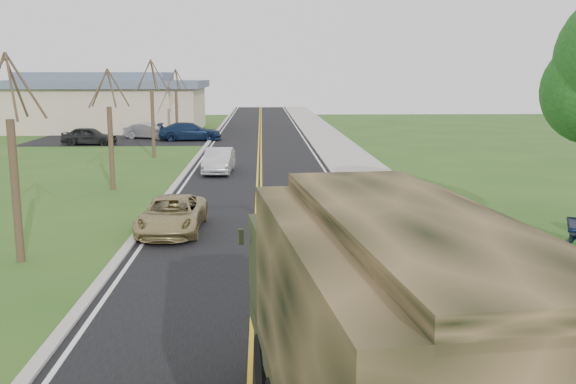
{
  "coord_description": "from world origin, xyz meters",
  "views": [
    {
      "loc": [
        0.15,
        -8.58,
        5.46
      ],
      "look_at": [
        0.96,
        11.28,
        1.8
      ],
      "focal_mm": 40.0,
      "sensor_mm": 36.0,
      "label": 1
    }
  ],
  "objects": [
    {
      "name": "road",
      "position": [
        0.0,
        40.0,
        0.01
      ],
      "size": [
        8.0,
        120.0,
        0.01
      ],
      "primitive_type": "cube",
      "color": "black",
      "rests_on": "ground"
    },
    {
      "name": "lot_car_navy",
      "position": [
        -5.81,
        45.07,
        0.76
      ],
      "size": [
        5.33,
        2.44,
        1.51
      ],
      "primitive_type": "imported",
      "rotation": [
        0.0,
        0.0,
        1.63
      ],
      "color": "#101F3D",
      "rests_on": "ground"
    },
    {
      "name": "sedan_silver",
      "position": [
        -2.26,
        27.09,
        0.69
      ],
      "size": [
        1.66,
        4.26,
        1.38
      ],
      "primitive_type": "imported",
      "rotation": [
        0.0,
        0.0,
        -0.05
      ],
      "color": "silver",
      "rests_on": "ground"
    },
    {
      "name": "curb_left",
      "position": [
        -4.15,
        40.0,
        0.05
      ],
      "size": [
        0.3,
        120.0,
        0.1
      ],
      "primitive_type": "cube",
      "color": "#9E998E",
      "rests_on": "ground"
    },
    {
      "name": "bare_tree_a",
      "position": [
        -7.0,
        10.0,
        2.63
      ],
      "size": [
        1.93,
        2.26,
        6.08
      ],
      "color": "#38281C",
      "rests_on": "ground"
    },
    {
      "name": "curb_right",
      "position": [
        4.15,
        40.0,
        0.06
      ],
      "size": [
        0.3,
        120.0,
        0.12
      ],
      "primitive_type": "cube",
      "color": "#9E998E",
      "rests_on": "ground"
    },
    {
      "name": "bare_tree_d",
      "position": [
        -7.0,
        46.0,
        2.55
      ],
      "size": [
        1.88,
        2.2,
        5.91
      ],
      "color": "#38281C",
      "rests_on": "ground"
    },
    {
      "name": "military_truck",
      "position": [
        1.71,
        -1.03,
        2.27
      ],
      "size": [
        3.64,
        8.2,
        3.96
      ],
      "rotation": [
        0.0,
        0.0,
        0.11
      ],
      "color": "black",
      "rests_on": "ground"
    },
    {
      "name": "lot_car_silver",
      "position": [
        -9.53,
        46.78,
        0.69
      ],
      "size": [
        4.41,
        2.55,
        1.38
      ],
      "primitive_type": "imported",
      "rotation": [
        0.0,
        0.0,
        1.29
      ],
      "color": "#A4A4A9",
      "rests_on": "ground"
    },
    {
      "name": "sidewalk_right",
      "position": [
        5.9,
        40.0,
        0.05
      ],
      "size": [
        3.2,
        120.0,
        0.1
      ],
      "primitive_type": "cube",
      "color": "#9E998E",
      "rests_on": "ground"
    },
    {
      "name": "bare_tree_c",
      "position": [
        -7.0,
        34.0,
        2.78
      ],
      "size": [
        2.04,
        2.39,
        6.42
      ],
      "color": "#38281C",
      "rests_on": "ground"
    },
    {
      "name": "bare_tree_b",
      "position": [
        -7.0,
        22.0,
        2.48
      ],
      "size": [
        1.83,
        2.14,
        5.73
      ],
      "color": "#38281C",
      "rests_on": "ground"
    },
    {
      "name": "suv_champagne",
      "position": [
        -3.0,
        13.44,
        0.62
      ],
      "size": [
        2.17,
        4.52,
        1.24
      ],
      "primitive_type": "imported",
      "rotation": [
        0.0,
        0.0,
        -0.03
      ],
      "color": "#9F8D5A",
      "rests_on": "ground"
    },
    {
      "name": "lot_car_dark",
      "position": [
        -13.31,
        42.0,
        0.71
      ],
      "size": [
        4.27,
        1.91,
        1.42
      ],
      "primitive_type": "imported",
      "rotation": [
        0.0,
        0.0,
        1.52
      ],
      "color": "black",
      "rests_on": "ground"
    },
    {
      "name": "commercial_building",
      "position": [
        -15.98,
        55.97,
        2.69
      ],
      "size": [
        25.5,
        21.5,
        5.65
      ],
      "color": "tan",
      "rests_on": "ground"
    }
  ]
}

